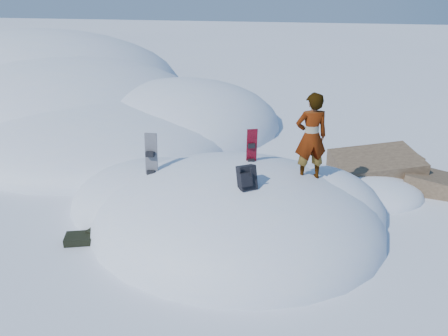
% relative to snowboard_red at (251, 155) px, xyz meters
% --- Properties ---
extents(ground, '(120.00, 120.00, 0.00)m').
position_rel_snowboard_red_xyz_m(ground, '(-0.28, -0.54, -1.62)').
color(ground, white).
rests_on(ground, ground).
extents(snow_mound, '(8.00, 6.00, 3.00)m').
position_rel_snowboard_red_xyz_m(snow_mound, '(-0.45, -0.30, -1.62)').
color(snow_mound, silver).
rests_on(snow_mound, ground).
extents(snow_ridge, '(21.50, 18.50, 6.40)m').
position_rel_snowboard_red_xyz_m(snow_ridge, '(-10.72, 9.31, -1.62)').
color(snow_ridge, silver).
rests_on(snow_ridge, ground).
extents(rock_outcrop, '(4.68, 4.41, 1.68)m').
position_rel_snowboard_red_xyz_m(rock_outcrop, '(3.44, 2.47, -1.60)').
color(rock_outcrop, brown).
rests_on(rock_outcrop, ground).
extents(snowboard_red, '(0.27, 0.22, 1.33)m').
position_rel_snowboard_red_xyz_m(snowboard_red, '(0.00, 0.00, 0.00)').
color(snowboard_red, '#AD0922').
rests_on(snowboard_red, snow_mound).
extents(snowboard_dark, '(0.30, 0.23, 1.58)m').
position_rel_snowboard_red_xyz_m(snowboard_dark, '(-2.30, -0.57, -0.21)').
color(snowboard_dark, black).
rests_on(snowboard_dark, snow_mound).
extents(backpack, '(0.51, 0.56, 0.60)m').
position_rel_snowboard_red_xyz_m(backpack, '(0.09, -1.38, 0.02)').
color(backpack, black).
rests_on(backpack, snow_mound).
extents(gear_pile, '(0.84, 0.65, 0.22)m').
position_rel_snowboard_red_xyz_m(gear_pile, '(-3.53, -1.94, -1.51)').
color(gear_pile, black).
rests_on(gear_pile, ground).
extents(person, '(0.84, 0.69, 2.00)m').
position_rel_snowboard_red_xyz_m(person, '(1.35, -0.23, 0.62)').
color(person, slate).
rests_on(person, snow_mound).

